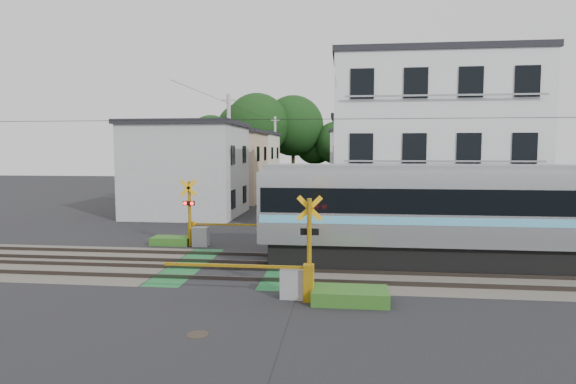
# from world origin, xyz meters

# --- Properties ---
(ground) EXTENTS (120.00, 120.00, 0.00)m
(ground) POSITION_xyz_m (0.00, 0.00, 0.00)
(ground) COLOR black
(track_bed) EXTENTS (120.00, 120.00, 0.14)m
(track_bed) POSITION_xyz_m (0.00, 0.00, 0.04)
(track_bed) COLOR #47423A
(track_bed) RESTS_ON ground
(crossing_signal_near) EXTENTS (4.74, 0.65, 3.09)m
(crossing_signal_near) POSITION_xyz_m (2.59, -3.65, 0.71)
(crossing_signal_near) COLOR #FEB40D
(crossing_signal_near) RESTS_ON ground
(crossing_signal_far) EXTENTS (4.74, 0.65, 3.09)m
(crossing_signal_far) POSITION_xyz_m (-2.59, 3.65, 0.71)
(crossing_signal_far) COLOR #FEB40D
(crossing_signal_far) RESTS_ON ground
(apartment_block) EXTENTS (10.20, 8.36, 9.30)m
(apartment_block) POSITION_xyz_m (8.50, 9.49, 4.66)
(apartment_block) COLOR silver
(apartment_block) RESTS_ON ground
(houses_row) EXTENTS (22.07, 31.35, 6.80)m
(houses_row) POSITION_xyz_m (0.25, 25.92, 3.24)
(houses_row) COLOR #A9ABAE
(houses_row) RESTS_ON ground
(tree_hill) EXTENTS (40.00, 14.03, 11.89)m
(tree_hill) POSITION_xyz_m (-1.16, 48.96, 5.61)
(tree_hill) COLOR black
(tree_hill) RESTS_ON ground
(catenary) EXTENTS (60.00, 5.04, 7.00)m
(catenary) POSITION_xyz_m (6.00, 0.03, 3.70)
(catenary) COLOR #2D2D33
(catenary) RESTS_ON ground
(utility_poles) EXTENTS (7.90, 42.00, 8.00)m
(utility_poles) POSITION_xyz_m (-1.05, 23.01, 4.08)
(utility_poles) COLOR #A5A5A0
(utility_poles) RESTS_ON ground
(pedestrian) EXTENTS (0.58, 0.40, 1.54)m
(pedestrian) POSITION_xyz_m (-0.85, 30.57, 0.77)
(pedestrian) COLOR black
(pedestrian) RESTS_ON ground
(manhole_cover) EXTENTS (0.53, 0.53, 0.02)m
(manhole_cover) POSITION_xyz_m (0.56, -6.73, 0.01)
(manhole_cover) COLOR #2D261E
(manhole_cover) RESTS_ON ground
(weed_patches) EXTENTS (10.25, 8.80, 0.40)m
(weed_patches) POSITION_xyz_m (1.76, -0.09, 0.18)
(weed_patches) COLOR #2D5E1E
(weed_patches) RESTS_ON ground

